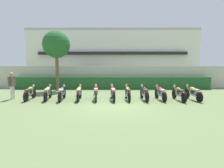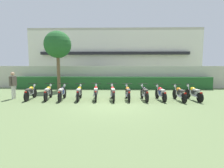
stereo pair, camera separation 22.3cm
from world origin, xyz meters
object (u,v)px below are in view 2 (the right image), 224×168
(motorcycle_in_row_8, at_px, (161,93))
(parked_car, at_px, (91,75))
(motorcycle_in_row_1, at_px, (48,92))
(motorcycle_in_row_2, at_px, (62,93))
(motorcycle_in_row_7, at_px, (144,93))
(motorcycle_in_row_10, at_px, (194,93))
(inspector_person, at_px, (13,83))
(tree_near_inspector, at_px, (58,45))
(motorcycle_in_row_3, at_px, (79,93))
(motorcycle_in_row_0, at_px, (30,92))
(motorcycle_in_row_4, at_px, (96,92))
(motorcycle_in_row_9, at_px, (179,93))
(motorcycle_in_row_6, at_px, (128,93))
(motorcycle_in_row_5, at_px, (113,93))

(motorcycle_in_row_8, bearing_deg, parked_car, 25.72)
(parked_car, relative_size, motorcycle_in_row_1, 2.35)
(motorcycle_in_row_2, bearing_deg, motorcycle_in_row_7, -93.21)
(motorcycle_in_row_10, relative_size, inspector_person, 1.15)
(motorcycle_in_row_1, distance_m, inspector_person, 2.31)
(tree_near_inspector, xyz_separation_m, motorcycle_in_row_1, (0.59, -3.87, -3.25))
(motorcycle_in_row_3, xyz_separation_m, motorcycle_in_row_10, (6.87, 0.08, -0.01))
(motorcycle_in_row_1, height_order, motorcycle_in_row_7, motorcycle_in_row_7)
(motorcycle_in_row_8, bearing_deg, motorcycle_in_row_0, 84.13)
(motorcycle_in_row_4, xyz_separation_m, motorcycle_in_row_9, (4.97, -0.15, -0.02))
(motorcycle_in_row_6, bearing_deg, motorcycle_in_row_4, 86.68)
(motorcycle_in_row_10, bearing_deg, motorcycle_in_row_4, 83.42)
(inspector_person, bearing_deg, motorcycle_in_row_5, -2.39)
(motorcycle_in_row_4, distance_m, motorcycle_in_row_5, 1.03)
(motorcycle_in_row_9, relative_size, motorcycle_in_row_10, 0.99)
(motorcycle_in_row_8, relative_size, motorcycle_in_row_10, 0.95)
(motorcycle_in_row_1, bearing_deg, motorcycle_in_row_9, -99.43)
(motorcycle_in_row_1, xyz_separation_m, inspector_person, (-2.24, 0.14, 0.55))
(tree_near_inspector, bearing_deg, motorcycle_in_row_9, -25.47)
(motorcycle_in_row_2, xyz_separation_m, motorcycle_in_row_10, (7.89, 0.13, -0.01))
(motorcycle_in_row_4, height_order, motorcycle_in_row_8, motorcycle_in_row_4)
(motorcycle_in_row_1, relative_size, motorcycle_in_row_8, 1.04)
(tree_near_inspector, relative_size, motorcycle_in_row_0, 2.69)
(motorcycle_in_row_5, distance_m, inspector_person, 6.23)
(motorcycle_in_row_10, height_order, inspector_person, inspector_person)
(tree_near_inspector, distance_m, inspector_person, 4.89)
(parked_car, bearing_deg, motorcycle_in_row_8, -58.83)
(motorcycle_in_row_3, xyz_separation_m, inspector_person, (-4.17, 0.26, 0.54))
(tree_near_inspector, xyz_separation_m, motorcycle_in_row_6, (5.46, -3.91, -3.25))
(motorcycle_in_row_2, height_order, motorcycle_in_row_3, same)
(motorcycle_in_row_6, distance_m, inspector_person, 7.13)
(motorcycle_in_row_8, distance_m, motorcycle_in_row_10, 1.96)
(motorcycle_in_row_4, xyz_separation_m, motorcycle_in_row_7, (2.92, -0.05, -0.01))
(motorcycle_in_row_3, bearing_deg, motorcycle_in_row_8, -93.31)
(motorcycle_in_row_1, xyz_separation_m, motorcycle_in_row_9, (7.90, -0.18, -0.00))
(motorcycle_in_row_8, bearing_deg, tree_near_inspector, 56.47)
(motorcycle_in_row_1, distance_m, motorcycle_in_row_6, 4.86)
(motorcycle_in_row_0, relative_size, motorcycle_in_row_9, 0.94)
(motorcycle_in_row_3, bearing_deg, motorcycle_in_row_6, -92.72)
(motorcycle_in_row_7, xyz_separation_m, motorcycle_in_row_8, (0.98, 0.04, -0.01))
(parked_car, xyz_separation_m, motorcycle_in_row_1, (-1.36, -8.90, -0.49))
(inspector_person, bearing_deg, motorcycle_in_row_8, -1.19)
(motorcycle_in_row_2, xyz_separation_m, motorcycle_in_row_3, (1.02, 0.05, -0.00))
(motorcycle_in_row_2, relative_size, motorcycle_in_row_6, 0.99)
(motorcycle_in_row_0, bearing_deg, motorcycle_in_row_2, -97.74)
(motorcycle_in_row_2, height_order, motorcycle_in_row_6, motorcycle_in_row_2)
(motorcycle_in_row_5, xyz_separation_m, inspector_person, (-6.20, 0.26, 0.53))
(motorcycle_in_row_9, distance_m, inspector_person, 10.16)
(parked_car, relative_size, motorcycle_in_row_7, 2.38)
(motorcycle_in_row_4, bearing_deg, motorcycle_in_row_6, -95.61)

